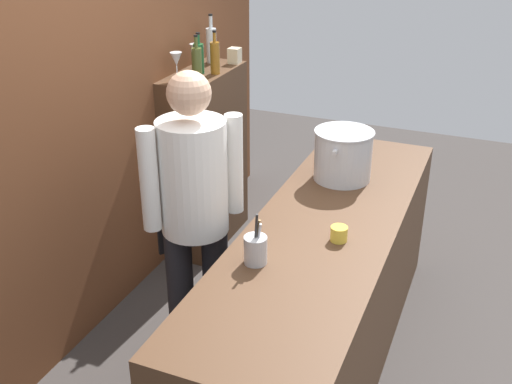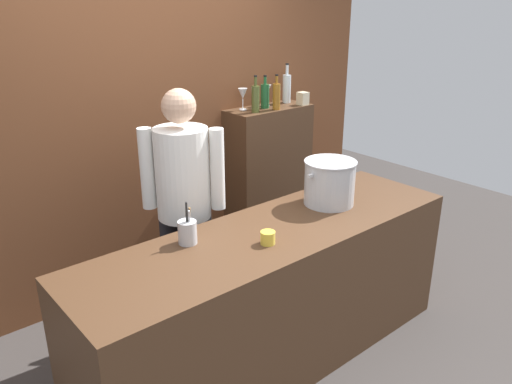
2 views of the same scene
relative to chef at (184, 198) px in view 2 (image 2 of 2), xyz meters
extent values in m
plane|color=#383330|center=(0.21, -0.63, -0.96)|extent=(8.00, 8.00, 0.00)
cube|color=brown|center=(0.21, 0.77, 0.54)|extent=(4.40, 0.10, 3.00)
cube|color=#472D1C|center=(0.21, -0.63, -0.51)|extent=(2.47, 0.70, 0.90)
cube|color=#472D1C|center=(1.23, 0.56, -0.32)|extent=(0.76, 0.32, 1.29)
cylinder|color=black|center=(0.07, -0.07, -0.54)|extent=(0.14, 0.14, 0.84)
cylinder|color=black|center=(-0.08, 0.06, -0.54)|extent=(0.14, 0.14, 0.84)
cylinder|color=white|center=(0.00, 0.00, 0.17)|extent=(0.34, 0.34, 0.58)
cube|color=black|center=(0.12, 0.13, -0.07)|extent=(0.24, 0.21, 0.52)
cylinder|color=white|center=(0.16, -0.15, 0.19)|extent=(0.09, 0.09, 0.52)
cylinder|color=white|center=(-0.17, 0.14, 0.19)|extent=(0.09, 0.09, 0.52)
sphere|color=tan|center=(0.00, 0.00, 0.59)|extent=(0.21, 0.21, 0.21)
cylinder|color=#B7BABF|center=(0.75, -0.56, 0.08)|extent=(0.32, 0.32, 0.28)
cylinder|color=#B7BABF|center=(0.75, -0.56, 0.22)|extent=(0.34, 0.34, 0.01)
cube|color=#B7BABF|center=(0.57, -0.56, 0.17)|extent=(0.04, 0.02, 0.02)
cube|color=#B7BABF|center=(0.93, -0.56, 0.17)|extent=(0.04, 0.02, 0.02)
cylinder|color=#B7BABF|center=(-0.26, -0.44, 0.00)|extent=(0.10, 0.10, 0.13)
cylinder|color=olive|center=(-0.25, -0.44, 0.05)|extent=(0.02, 0.04, 0.19)
cylinder|color=#B7BABF|center=(-0.25, -0.45, 0.05)|extent=(0.03, 0.04, 0.18)
cylinder|color=#262626|center=(-0.26, -0.44, 0.07)|extent=(0.02, 0.03, 0.23)
cylinder|color=yellow|center=(0.07, -0.73, -0.03)|extent=(0.08, 0.08, 0.07)
cylinder|color=#475123|center=(1.02, 0.50, 0.43)|extent=(0.06, 0.06, 0.21)
cylinder|color=#475123|center=(1.02, 0.50, 0.57)|extent=(0.02, 0.02, 0.07)
cylinder|color=black|center=(1.02, 0.50, 0.61)|extent=(0.03, 0.03, 0.01)
cylinder|color=silver|center=(1.48, 0.62, 0.45)|extent=(0.07, 0.07, 0.24)
cylinder|color=silver|center=(1.48, 0.62, 0.61)|extent=(0.03, 0.03, 0.09)
cylinder|color=black|center=(1.48, 0.62, 0.66)|extent=(0.03, 0.03, 0.01)
cylinder|color=#1E592D|center=(1.19, 0.57, 0.42)|extent=(0.07, 0.07, 0.20)
cylinder|color=#1E592D|center=(1.19, 0.57, 0.55)|extent=(0.02, 0.02, 0.06)
cylinder|color=black|center=(1.19, 0.57, 0.59)|extent=(0.03, 0.03, 0.01)
cylinder|color=#8C5919|center=(1.22, 0.46, 0.43)|extent=(0.06, 0.06, 0.21)
cylinder|color=#8C5919|center=(1.22, 0.46, 0.57)|extent=(0.02, 0.02, 0.06)
cylinder|color=black|center=(1.22, 0.46, 0.61)|extent=(0.03, 0.03, 0.01)
cylinder|color=silver|center=(1.00, 0.63, 0.33)|extent=(0.06, 0.06, 0.01)
cylinder|color=silver|center=(1.00, 0.63, 0.37)|extent=(0.01, 0.01, 0.08)
cone|color=silver|center=(1.00, 0.63, 0.46)|extent=(0.08, 0.08, 0.09)
cylinder|color=silver|center=(1.26, 0.63, 0.33)|extent=(0.06, 0.06, 0.01)
cylinder|color=silver|center=(1.26, 0.63, 0.38)|extent=(0.01, 0.01, 0.09)
cone|color=silver|center=(1.26, 0.63, 0.46)|extent=(0.07, 0.07, 0.08)
cube|color=beige|center=(1.52, 0.46, 0.38)|extent=(0.08, 0.08, 0.11)
camera|label=1|loc=(-2.42, -1.34, 1.43)|focal=43.39mm
camera|label=2|loc=(-1.60, -2.59, 1.21)|focal=35.76mm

